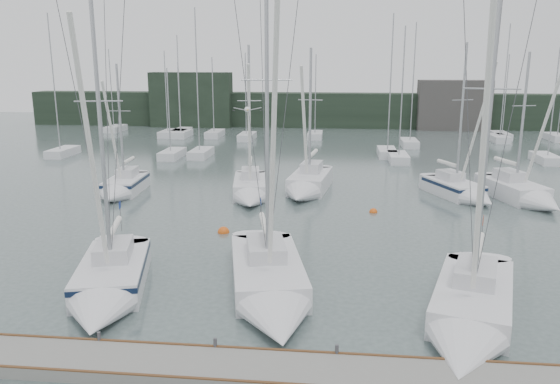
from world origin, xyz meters
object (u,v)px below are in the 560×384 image
at_px(sailboat_mid_c, 307,186).
at_px(sailboat_mid_d, 463,192).
at_px(buoy_a, 224,232).
at_px(sailboat_near_right, 469,319).
at_px(sailboat_near_center, 271,291).
at_px(sailboat_mid_b, 250,192).
at_px(sailboat_mid_e, 525,195).
at_px(sailboat_near_left, 108,287).
at_px(buoy_b, 373,212).
at_px(sailboat_mid_a, 121,188).

relative_size(sailboat_mid_c, sailboat_mid_d, 0.97).
xyz_separation_m(sailboat_mid_c, sailboat_mid_d, (11.17, -0.36, -0.05)).
distance_m(sailboat_mid_d, buoy_a, 18.04).
bearing_deg(buoy_a, sailboat_mid_d, 31.58).
bearing_deg(sailboat_near_right, sailboat_near_center, -175.83).
bearing_deg(sailboat_mid_b, sailboat_mid_e, -6.04).
relative_size(sailboat_near_left, sailboat_mid_b, 1.19).
bearing_deg(buoy_b, sailboat_near_center, -109.01).
distance_m(sailboat_near_left, sailboat_mid_a, 18.51).
bearing_deg(sailboat_mid_d, buoy_b, -170.57).
distance_m(sailboat_near_right, sailboat_mid_b, 21.66).
xyz_separation_m(sailboat_near_right, buoy_b, (-2.49, 15.99, -0.52)).
bearing_deg(sailboat_near_right, buoy_b, 115.66).
relative_size(sailboat_near_center, sailboat_mid_a, 1.49).
height_order(sailboat_near_right, sailboat_mid_c, sailboat_near_right).
xyz_separation_m(sailboat_near_right, sailboat_mid_c, (-7.12, 20.51, 0.08)).
bearing_deg(sailboat_near_left, sailboat_mid_b, 65.36).
height_order(sailboat_near_center, sailboat_mid_d, sailboat_near_center).
height_order(sailboat_mid_c, buoy_a, sailboat_mid_c).
bearing_deg(sailboat_mid_e, buoy_a, -172.37).
xyz_separation_m(sailboat_near_left, sailboat_mid_a, (-6.44, 17.35, -0.01)).
relative_size(sailboat_near_right, sailboat_mid_b, 1.28).
relative_size(sailboat_near_right, buoy_a, 21.58).
relative_size(sailboat_mid_a, sailboat_mid_c, 0.90).
height_order(sailboat_near_right, buoy_b, sailboat_near_right).
relative_size(sailboat_mid_e, buoy_a, 16.24).
relative_size(sailboat_mid_d, buoy_a, 17.14).
bearing_deg(sailboat_near_left, buoy_b, 37.17).
bearing_deg(sailboat_near_center, sailboat_mid_b, 89.84).
xyz_separation_m(sailboat_near_right, sailboat_mid_b, (-11.03, 18.64, 0.02)).
bearing_deg(sailboat_mid_a, sailboat_mid_b, -3.32).
bearing_deg(buoy_b, sailboat_near_right, -81.15).
height_order(sailboat_mid_d, buoy_a, sailboat_mid_d).
distance_m(sailboat_mid_d, sailboat_mid_e, 4.07).
xyz_separation_m(sailboat_near_left, sailboat_mid_d, (18.20, 18.89, -0.00)).
height_order(buoy_a, buoy_b, buoy_a).
relative_size(sailboat_near_left, sailboat_near_right, 0.93).
bearing_deg(sailboat_mid_a, sailboat_near_center, -55.63).
relative_size(sailboat_near_center, buoy_a, 22.24).
xyz_separation_m(sailboat_mid_d, buoy_b, (-6.53, -4.17, -0.56)).
bearing_deg(sailboat_mid_a, sailboat_near_right, -45.59).
bearing_deg(sailboat_near_right, sailboat_mid_a, 154.71).
bearing_deg(sailboat_near_center, sailboat_mid_c, 76.93).
relative_size(sailboat_near_left, sailboat_mid_e, 1.23).
relative_size(buoy_a, buoy_b, 1.27).
bearing_deg(sailboat_mid_b, buoy_a, -100.69).
bearing_deg(buoy_a, sailboat_mid_e, 24.40).
xyz_separation_m(sailboat_near_center, sailboat_mid_c, (0.30, 18.85, 0.09)).
distance_m(sailboat_near_right, buoy_b, 16.19).
bearing_deg(sailboat_mid_d, sailboat_near_left, -157.03).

